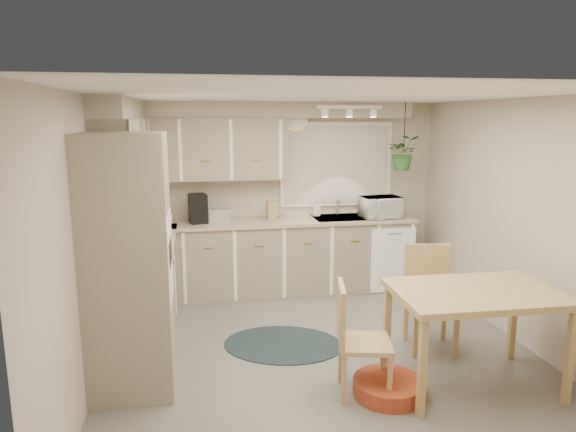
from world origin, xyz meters
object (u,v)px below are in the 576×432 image
(dining_table, at_px, (473,338))
(microwave, at_px, (381,205))
(chair_back, at_px, (432,300))
(pet_bed, at_px, (388,388))
(braided_rug, at_px, (283,344))
(chair_left, at_px, (365,340))

(dining_table, relative_size, microwave, 2.68)
(dining_table, height_order, chair_back, chair_back)
(pet_bed, bearing_deg, microwave, 71.81)
(chair_back, distance_m, microwave, 1.92)
(braided_rug, xyz_separation_m, pet_bed, (0.68, -1.07, 0.06))
(microwave, bearing_deg, dining_table, -98.42)
(microwave, bearing_deg, chair_left, -118.49)
(chair_left, relative_size, chair_back, 0.93)
(chair_back, bearing_deg, braided_rug, -3.36)
(pet_bed, bearing_deg, chair_back, 46.38)
(pet_bed, bearing_deg, chair_left, 159.85)
(chair_left, height_order, chair_back, chair_back)
(dining_table, xyz_separation_m, braided_rug, (-1.42, 1.03, -0.41))
(chair_back, distance_m, braided_rug, 1.51)
(chair_back, bearing_deg, chair_left, 47.20)
(chair_back, xyz_separation_m, pet_bed, (-0.71, -0.74, -0.43))
(chair_left, bearing_deg, chair_back, 139.01)
(dining_table, bearing_deg, chair_back, 92.63)
(chair_left, relative_size, pet_bed, 1.62)
(dining_table, bearing_deg, microwave, 87.74)
(dining_table, distance_m, pet_bed, 0.82)
(dining_table, bearing_deg, chair_left, 178.36)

